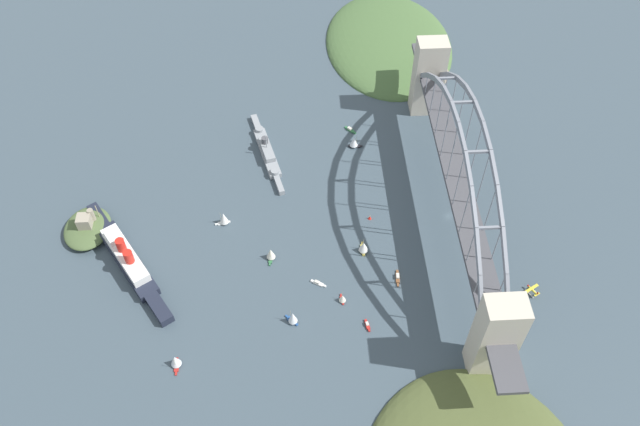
# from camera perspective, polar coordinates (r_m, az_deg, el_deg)

# --- Properties ---
(ground_plane) EXTENTS (1400.00, 1400.00, 0.00)m
(ground_plane) POSITION_cam_1_polar(r_m,az_deg,el_deg) (407.74, 11.34, -0.24)
(ground_plane) COLOR #3D4C56
(harbor_arch_bridge) EXTENTS (263.93, 20.31, 78.34)m
(harbor_arch_bridge) POSITION_cam_1_polar(r_m,az_deg,el_deg) (384.53, 12.05, 2.75)
(harbor_arch_bridge) COLOR beige
(harbor_arch_bridge) RESTS_ON ground
(headland_east_shore) EXTENTS (142.29, 99.88, 19.02)m
(headland_east_shore) POSITION_cam_1_polar(r_m,az_deg,el_deg) (533.53, 6.27, 14.58)
(headland_east_shore) COLOR #476638
(headland_east_shore) RESTS_ON ground
(ocean_liner) EXTENTS (89.14, 61.17, 19.11)m
(ocean_liner) POSITION_cam_1_polar(r_m,az_deg,el_deg) (389.95, -16.77, -3.85)
(ocean_liner) COLOR #1E2333
(ocean_liner) RESTS_ON ground
(naval_cruiser) EXTENTS (75.31, 22.79, 17.19)m
(naval_cruiser) POSITION_cam_1_polar(r_m,az_deg,el_deg) (435.69, -4.74, 5.50)
(naval_cruiser) COLOR gray
(naval_cruiser) RESTS_ON ground
(fort_island_mid_harbor) EXTENTS (34.19, 28.16, 14.75)m
(fort_island_mid_harbor) POSITION_cam_1_polar(r_m,az_deg,el_deg) (413.74, -19.93, -1.22)
(fort_island_mid_harbor) COLOR #4C6038
(fort_island_mid_harbor) RESTS_ON ground
(seaplane_taxiing_near_bridge) EXTENTS (8.33, 9.38, 4.64)m
(seaplane_taxiing_near_bridge) POSITION_cam_1_polar(r_m,az_deg,el_deg) (384.07, 18.29, -6.56)
(seaplane_taxiing_near_bridge) COLOR #B7B7B2
(seaplane_taxiing_near_bridge) RESTS_ON ground
(small_boat_0) EXTENTS (7.99, 7.93, 10.46)m
(small_boat_0) POSITION_cam_1_polar(r_m,az_deg,el_deg) (352.60, -2.44, -9.23)
(small_boat_0) COLOR #234C8C
(small_boat_0) RESTS_ON ground
(small_boat_1) EXTENTS (9.50, 6.04, 9.49)m
(small_boat_1) POSITION_cam_1_polar(r_m,az_deg,el_deg) (377.40, -4.39, -3.62)
(small_boat_1) COLOR #2D6B3D
(small_boat_1) RESTS_ON ground
(small_boat_2) EXTENTS (5.77, 8.98, 2.06)m
(small_boat_2) POSITION_cam_1_polar(r_m,az_deg,el_deg) (368.99, -0.18, -6.24)
(small_boat_2) COLOR silver
(small_boat_2) RESTS_ON ground
(small_boat_3) EXTENTS (7.68, 2.76, 2.12)m
(small_boat_3) POSITION_cam_1_polar(r_m,az_deg,el_deg) (355.48, 4.23, -9.89)
(small_boat_3) COLOR #B2231E
(small_boat_3) RESTS_ON ground
(small_boat_4) EXTENTS (5.76, 9.87, 9.33)m
(small_boat_4) POSITION_cam_1_polar(r_m,az_deg,el_deg) (439.09, 3.04, 6.31)
(small_boat_4) COLOR black
(small_boat_4) RESTS_ON ground
(small_boat_5) EXTENTS (7.28, 4.47, 6.56)m
(small_boat_5) POSITION_cam_1_polar(r_m,az_deg,el_deg) (361.01, 2.00, -7.55)
(small_boat_5) COLOR #B2231E
(small_boat_5) RESTS_ON ground
(small_boat_6) EXTENTS (8.18, 7.82, 2.28)m
(small_boat_6) POSITION_cam_1_polar(r_m,az_deg,el_deg) (453.18, 2.69, 7.40)
(small_boat_6) COLOR #2D6B3D
(small_boat_6) RESTS_ON ground
(small_boat_7) EXTENTS (6.18, 9.60, 10.66)m
(small_boat_7) POSITION_cam_1_polar(r_m,az_deg,el_deg) (396.63, -8.54, -0.45)
(small_boat_7) COLOR silver
(small_boat_7) RESTS_ON ground
(small_boat_8) EXTENTS (9.99, 5.58, 9.54)m
(small_boat_8) POSITION_cam_1_polar(r_m,az_deg,el_deg) (348.45, -12.71, -12.67)
(small_boat_8) COLOR #B2231E
(small_boat_8) RESTS_ON ground
(small_boat_9) EXTENTS (11.21, 2.73, 2.27)m
(small_boat_9) POSITION_cam_1_polar(r_m,az_deg,el_deg) (373.75, 6.90, -5.70)
(small_boat_9) COLOR brown
(small_boat_9) RESTS_ON ground
(small_boat_10) EXTENTS (10.27, 5.69, 9.25)m
(small_boat_10) POSITION_cam_1_polar(r_m,az_deg,el_deg) (380.43, 3.88, -3.00)
(small_boat_10) COLOR gold
(small_boat_10) RESTS_ON ground
(channel_marker_buoy) EXTENTS (2.20, 2.20, 2.75)m
(channel_marker_buoy) POSITION_cam_1_polar(r_m,az_deg,el_deg) (398.63, 4.44, -0.40)
(channel_marker_buoy) COLOR red
(channel_marker_buoy) RESTS_ON ground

